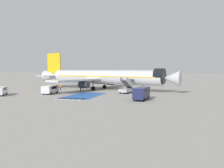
{
  "coord_description": "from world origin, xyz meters",
  "views": [
    {
      "loc": [
        18.31,
        -58.3,
        5.76
      ],
      "look_at": [
        2.58,
        -1.61,
        1.82
      ],
      "focal_mm": 35.0,
      "sensor_mm": 36.0,
      "label": 1
    }
  ],
  "objects_px": {
    "ground_crew_0": "(83,86)",
    "traffic_cone_1": "(97,92)",
    "airliner": "(102,77)",
    "service_van_1": "(1,90)",
    "traffic_cone_2": "(50,89)",
    "service_van_0": "(142,92)",
    "ground_crew_2": "(61,86)",
    "service_van_2": "(50,89)",
    "traffic_cone_0": "(29,90)",
    "ground_crew_1": "(81,88)",
    "fuel_tanker": "(105,79)",
    "boarding_stairs_forward": "(127,89)"
  },
  "relations": [
    {
      "from": "ground_crew_0",
      "to": "traffic_cone_1",
      "type": "distance_m",
      "value": 8.65
    },
    {
      "from": "airliner",
      "to": "service_van_1",
      "type": "distance_m",
      "value": 25.92
    },
    {
      "from": "traffic_cone_1",
      "to": "traffic_cone_2",
      "type": "relative_size",
      "value": 0.91
    },
    {
      "from": "service_van_0",
      "to": "ground_crew_2",
      "type": "distance_m",
      "value": 28.35
    },
    {
      "from": "service_van_1",
      "to": "service_van_2",
      "type": "distance_m",
      "value": 10.52
    },
    {
      "from": "airliner",
      "to": "service_van_1",
      "type": "height_order",
      "value": "airliner"
    },
    {
      "from": "service_van_1",
      "to": "traffic_cone_0",
      "type": "height_order",
      "value": "service_van_1"
    },
    {
      "from": "service_van_1",
      "to": "traffic_cone_2",
      "type": "xyz_separation_m",
      "value": [
        3.41,
        14.28,
        -0.89
      ]
    },
    {
      "from": "ground_crew_1",
      "to": "traffic_cone_1",
      "type": "bearing_deg",
      "value": 107.14
    },
    {
      "from": "traffic_cone_2",
      "to": "service_van_0",
      "type": "bearing_deg",
      "value": -25.17
    },
    {
      "from": "ground_crew_2",
      "to": "traffic_cone_0",
      "type": "xyz_separation_m",
      "value": [
        -7.07,
        -4.44,
        -0.76
      ]
    },
    {
      "from": "service_van_2",
      "to": "ground_crew_1",
      "type": "distance_m",
      "value": 8.75
    },
    {
      "from": "ground_crew_1",
      "to": "service_van_1",
      "type": "bearing_deg",
      "value": -5.38
    },
    {
      "from": "ground_crew_1",
      "to": "traffic_cone_1",
      "type": "height_order",
      "value": "ground_crew_1"
    },
    {
      "from": "service_van_1",
      "to": "service_van_0",
      "type": "bearing_deg",
      "value": -26.21
    },
    {
      "from": "fuel_tanker",
      "to": "service_van_2",
      "type": "relative_size",
      "value": 1.89
    },
    {
      "from": "ground_crew_0",
      "to": "traffic_cone_0",
      "type": "height_order",
      "value": "ground_crew_0"
    },
    {
      "from": "airliner",
      "to": "fuel_tanker",
      "type": "relative_size",
      "value": 4.67
    },
    {
      "from": "service_van_1",
      "to": "service_van_2",
      "type": "height_order",
      "value": "service_van_2"
    },
    {
      "from": "service_van_1",
      "to": "traffic_cone_1",
      "type": "bearing_deg",
      "value": 2.13
    },
    {
      "from": "boarding_stairs_forward",
      "to": "traffic_cone_1",
      "type": "xyz_separation_m",
      "value": [
        -7.2,
        -1.39,
        -0.77
      ]
    },
    {
      "from": "service_van_2",
      "to": "ground_crew_2",
      "type": "height_order",
      "value": "service_van_2"
    },
    {
      "from": "ground_crew_0",
      "to": "fuel_tanker",
      "type": "bearing_deg",
      "value": -178.48
    },
    {
      "from": "ground_crew_1",
      "to": "ground_crew_2",
      "type": "relative_size",
      "value": 0.92
    },
    {
      "from": "service_van_0",
      "to": "service_van_1",
      "type": "relative_size",
      "value": 1.1
    },
    {
      "from": "airliner",
      "to": "ground_crew_0",
      "type": "relative_size",
      "value": 23.55
    },
    {
      "from": "service_van_1",
      "to": "traffic_cone_0",
      "type": "bearing_deg",
      "value": 65.48
    },
    {
      "from": "fuel_tanker",
      "to": "ground_crew_1",
      "type": "relative_size",
      "value": 5.62
    },
    {
      "from": "airliner",
      "to": "traffic_cone_0",
      "type": "height_order",
      "value": "airliner"
    },
    {
      "from": "boarding_stairs_forward",
      "to": "traffic_cone_2",
      "type": "relative_size",
      "value": 10.77
    },
    {
      "from": "boarding_stairs_forward",
      "to": "ground_crew_2",
      "type": "relative_size",
      "value": 3.07
    },
    {
      "from": "service_van_1",
      "to": "ground_crew_1",
      "type": "height_order",
      "value": "service_van_1"
    },
    {
      "from": "service_van_1",
      "to": "traffic_cone_0",
      "type": "distance_m",
      "value": 10.91
    },
    {
      "from": "airliner",
      "to": "service_van_0",
      "type": "bearing_deg",
      "value": 51.26
    },
    {
      "from": "traffic_cone_0",
      "to": "ground_crew_1",
      "type": "bearing_deg",
      "value": 9.92
    },
    {
      "from": "service_van_0",
      "to": "traffic_cone_1",
      "type": "relative_size",
      "value": 12.14
    },
    {
      "from": "service_van_1",
      "to": "ground_crew_1",
      "type": "relative_size",
      "value": 3.14
    },
    {
      "from": "traffic_cone_2",
      "to": "traffic_cone_1",
      "type": "bearing_deg",
      "value": -11.83
    },
    {
      "from": "ground_crew_0",
      "to": "airliner",
      "type": "bearing_deg",
      "value": 111.66
    },
    {
      "from": "traffic_cone_0",
      "to": "traffic_cone_2",
      "type": "relative_size",
      "value": 1.12
    },
    {
      "from": "service_van_1",
      "to": "traffic_cone_0",
      "type": "relative_size",
      "value": 9.02
    },
    {
      "from": "service_van_0",
      "to": "traffic_cone_0",
      "type": "height_order",
      "value": "service_van_0"
    },
    {
      "from": "boarding_stairs_forward",
      "to": "ground_crew_1",
      "type": "xyz_separation_m",
      "value": [
        -12.57,
        0.82,
        -0.06
      ]
    },
    {
      "from": "airliner",
      "to": "traffic_cone_1",
      "type": "bearing_deg",
      "value": 23.22
    },
    {
      "from": "airliner",
      "to": "traffic_cone_1",
      "type": "distance_m",
      "value": 8.87
    },
    {
      "from": "ground_crew_0",
      "to": "traffic_cone_2",
      "type": "xyz_separation_m",
      "value": [
        -8.88,
        -2.68,
        -0.81
      ]
    },
    {
      "from": "airliner",
      "to": "traffic_cone_1",
      "type": "relative_size",
      "value": 92.55
    },
    {
      "from": "airliner",
      "to": "ground_crew_2",
      "type": "height_order",
      "value": "airliner"
    },
    {
      "from": "service_van_1",
      "to": "ground_crew_0",
      "type": "height_order",
      "value": "service_van_1"
    },
    {
      "from": "fuel_tanker",
      "to": "ground_crew_0",
      "type": "bearing_deg",
      "value": 9.23
    }
  ]
}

